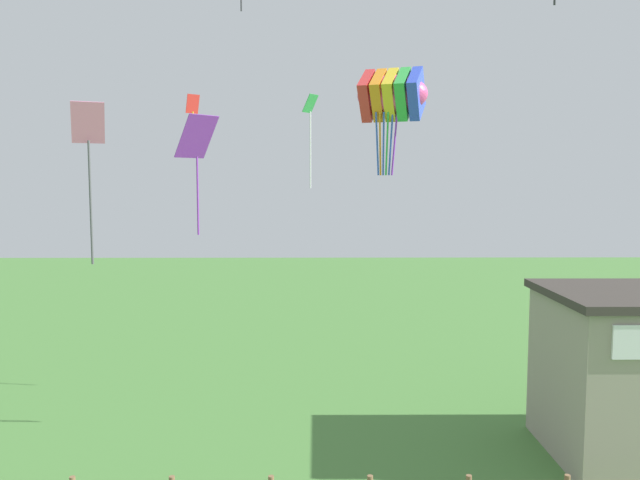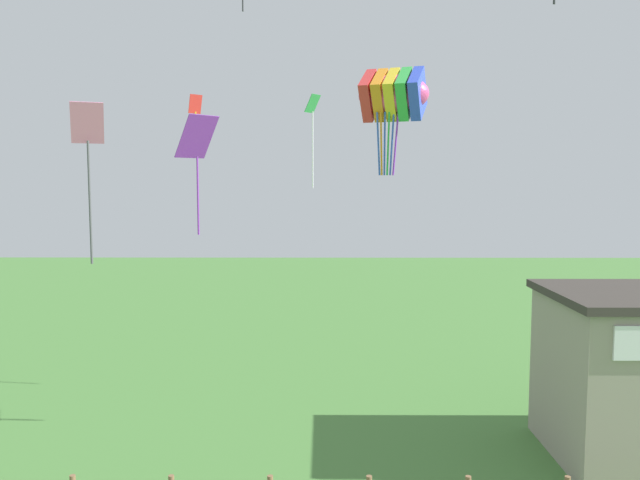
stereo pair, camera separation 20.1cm
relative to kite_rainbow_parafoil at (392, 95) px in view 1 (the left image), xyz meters
The scene contains 5 objects.
kite_rainbow_parafoil is the anchor object (origin of this frame).
kite_purple_streamer 6.37m from the kite_rainbow_parafoil, 150.96° to the right, with size 1.15×1.16×3.05m.
kite_green_diamond 4.67m from the kite_rainbow_parafoil, 122.66° to the left, with size 0.61×0.64×3.39m.
kite_red_diamond 8.10m from the kite_rainbow_parafoil, 147.88° to the left, with size 0.51×0.47×1.89m.
kite_pink_diamond 9.39m from the kite_rainbow_parafoil, 140.79° to the right, with size 0.78×0.64×3.42m.
Camera 1 is at (-0.12, -7.28, 8.12)m, focal length 35.00 mm.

